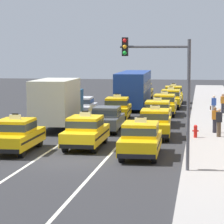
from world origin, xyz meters
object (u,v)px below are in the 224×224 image
taxi_left_nearest (16,135)px  taxi_right_fourth (164,104)px  fire_hydrant (195,131)px  taxi_right_second (155,123)px  taxi_right_nearest (141,139)px  traffic_light_pole (165,81)px  taxi_center_third (117,108)px  taxi_right_fifth (171,98)px  taxi_right_sixth (173,94)px  pedestrian_near_crosswalk (215,120)px  pedestrian_mid_block (219,122)px  pedestrian_trailing (214,106)px  pedestrian_by_storefront (223,103)px  taxi_center_fifth (144,91)px  box_truck_left_second (58,102)px  sedan_left_third (82,106)px  sedan_center_second (107,118)px  taxi_right_third (157,112)px  taxi_center_nearest (86,131)px

taxi_left_nearest → taxi_right_fourth: size_ratio=1.00×
fire_hydrant → taxi_right_second: bearing=166.0°
taxi_right_nearest → traffic_light_pole: bearing=-69.0°
taxi_center_third → taxi_right_fifth: bearing=70.0°
taxi_right_sixth → pedestrian_near_crosswalk: bearing=-80.7°
taxi_right_fifth → pedestrian_mid_block: taxi_right_fifth is taller
pedestrian_trailing → fire_hydrant: 11.59m
taxi_right_fourth → traffic_light_pole: size_ratio=0.82×
pedestrian_by_storefront → taxi_right_fifth: bearing=131.1°
taxi_center_fifth → box_truck_left_second: bearing=-97.1°
taxi_left_nearest → pedestrian_near_crosswalk: bearing=36.8°
fire_hydrant → taxi_left_nearest: bearing=-149.1°
taxi_right_fifth → sedan_left_third: bearing=-127.2°
sedan_center_second → taxi_right_second: taxi_right_second is taller
traffic_light_pole → sedan_center_second: bearing=110.4°
pedestrian_mid_block → box_truck_left_second: bearing=164.8°
taxi_right_fifth → pedestrian_mid_block: size_ratio=2.80×
taxi_right_third → pedestrian_mid_block: (3.99, -5.96, 0.10)m
pedestrian_by_storefront → fire_hydrant: pedestrian_by_storefront is taller
taxi_right_nearest → taxi_right_second: 6.20m
pedestrian_by_storefront → pedestrian_trailing: 2.03m
pedestrian_trailing → taxi_center_nearest: bearing=-114.7°
taxi_right_fifth → taxi_center_third: bearing=-110.0°
taxi_right_second → pedestrian_mid_block: taxi_right_second is taller
taxi_center_nearest → taxi_right_sixth: (3.24, 27.33, 0.00)m
pedestrian_by_storefront → traffic_light_pole: bearing=-98.1°
box_truck_left_second → taxi_right_sixth: size_ratio=1.51×
taxi_center_third → taxi_right_third: same height
taxi_center_third → box_truck_left_second: bearing=-118.5°
sedan_center_second → taxi_right_fifth: size_ratio=0.95×
taxi_center_third → taxi_right_nearest: (3.30, -14.53, 0.00)m
pedestrian_trailing → pedestrian_mid_block: bearing=-89.7°
taxi_right_sixth → pedestrian_by_storefront: (4.43, -10.41, 0.06)m
sedan_left_third → pedestrian_near_crosswalk: (9.88, -7.88, 0.09)m
taxi_right_nearest → pedestrian_mid_block: 7.24m
taxi_right_second → taxi_right_sixth: same height
taxi_right_fourth → taxi_center_fifth: bearing=101.9°
taxi_left_nearest → traffic_light_pole: 9.04m
sedan_center_second → fire_hydrant: size_ratio=5.93×
box_truck_left_second → taxi_center_third: 6.47m
taxi_left_nearest → taxi_center_fifth: same height
pedestrian_near_crosswalk → traffic_light_pole: size_ratio=0.28×
pedestrian_near_crosswalk → taxi_center_nearest: bearing=-140.1°
taxi_right_nearest → traffic_light_pole: traffic_light_pole is taller
box_truck_left_second → taxi_right_third: (6.23, 3.18, -0.90)m
taxi_right_fourth → taxi_right_fifth: size_ratio=1.00×
taxi_right_sixth → pedestrian_by_storefront: taxi_right_sixth is taller
taxi_left_nearest → sedan_left_third: taxi_left_nearest is taller
sedan_left_third → taxi_right_second: 11.40m
taxi_left_nearest → box_truck_left_second: bearing=90.4°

